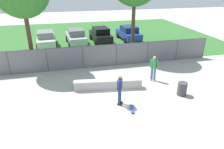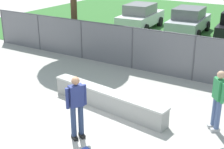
{
  "view_description": "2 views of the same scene",
  "coord_description": "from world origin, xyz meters",
  "px_view_note": "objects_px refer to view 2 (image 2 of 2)",
  "views": [
    {
      "loc": [
        -2.69,
        -9.92,
        6.45
      ],
      "look_at": [
        0.13,
        1.91,
        0.9
      ],
      "focal_mm": 32.93,
      "sensor_mm": 36.0,
      "label": 1
    },
    {
      "loc": [
        4.95,
        -6.36,
        4.87
      ],
      "look_at": [
        -0.2,
        1.99,
        1.1
      ],
      "focal_mm": 51.73,
      "sensor_mm": 36.0,
      "label": 2
    }
  ],
  "objects_px": {
    "skateboarder": "(77,105)",
    "bystander": "(218,98)",
    "concrete_ledge": "(107,100)",
    "car_silver": "(189,21)",
    "car_white": "(141,16)"
  },
  "relations": [
    {
      "from": "skateboarder",
      "to": "bystander",
      "type": "relative_size",
      "value": 1.0
    },
    {
      "from": "concrete_ledge",
      "to": "skateboarder",
      "type": "height_order",
      "value": "skateboarder"
    },
    {
      "from": "skateboarder",
      "to": "car_silver",
      "type": "relative_size",
      "value": 0.42
    },
    {
      "from": "skateboarder",
      "to": "car_silver",
      "type": "distance_m",
      "value": 13.2
    },
    {
      "from": "car_white",
      "to": "bystander",
      "type": "height_order",
      "value": "bystander"
    },
    {
      "from": "concrete_ledge",
      "to": "skateboarder",
      "type": "bearing_deg",
      "value": -82.6
    },
    {
      "from": "skateboarder",
      "to": "concrete_ledge",
      "type": "bearing_deg",
      "value": 97.4
    },
    {
      "from": "concrete_ledge",
      "to": "skateboarder",
      "type": "xyz_separation_m",
      "value": [
        0.25,
        -1.92,
        0.68
      ]
    },
    {
      "from": "concrete_ledge",
      "to": "bystander",
      "type": "xyz_separation_m",
      "value": [
        3.37,
        0.51,
        0.68
      ]
    },
    {
      "from": "bystander",
      "to": "car_silver",
      "type": "bearing_deg",
      "value": 112.99
    },
    {
      "from": "skateboarder",
      "to": "car_silver",
      "type": "bearing_deg",
      "value": 96.18
    },
    {
      "from": "car_silver",
      "to": "bystander",
      "type": "height_order",
      "value": "bystander"
    },
    {
      "from": "car_white",
      "to": "car_silver",
      "type": "height_order",
      "value": "same"
    },
    {
      "from": "concrete_ledge",
      "to": "car_silver",
      "type": "bearing_deg",
      "value": 95.97
    },
    {
      "from": "car_silver",
      "to": "bystander",
      "type": "bearing_deg",
      "value": -67.01
    }
  ]
}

